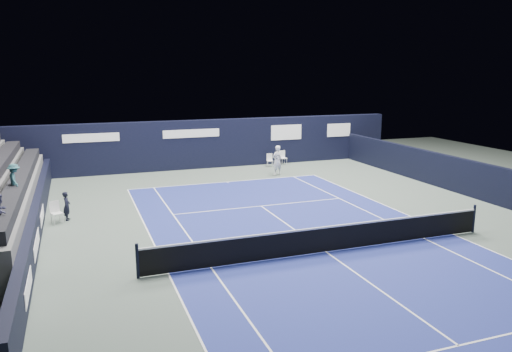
{
  "coord_description": "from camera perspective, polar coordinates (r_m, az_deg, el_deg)",
  "views": [
    {
      "loc": [
        -7.9,
        -14.52,
        6.16
      ],
      "look_at": [
        -0.01,
        7.08,
        1.3
      ],
      "focal_mm": 35.0,
      "sensor_mm": 36.0,
      "label": 1
    }
  ],
  "objects": [
    {
      "name": "ground",
      "position": [
        19.32,
        5.23,
        -6.71
      ],
      "size": [
        48.0,
        48.0,
        0.0
      ],
      "primitive_type": "plane",
      "color": "#48564E",
      "rests_on": "ground"
    },
    {
      "name": "court_surface",
      "position": [
        17.64,
        8.03,
        -8.61
      ],
      "size": [
        10.97,
        23.77,
        0.01
      ],
      "primitive_type": "cube",
      "color": "navy",
      "rests_on": "ground"
    },
    {
      "name": "enclosure_wall_right",
      "position": [
        28.06,
        21.4,
        0.3
      ],
      "size": [
        0.3,
        22.0,
        1.8
      ],
      "primitive_type": "cube",
      "color": "black",
      "rests_on": "ground"
    },
    {
      "name": "folding_chair_back_a",
      "position": [
        32.73,
        1.57,
        2.09
      ],
      "size": [
        0.45,
        0.47,
        0.85
      ],
      "rotation": [
        0.0,
        0.0,
        -0.22
      ],
      "color": "white",
      "rests_on": "ground"
    },
    {
      "name": "folding_chair_back_b",
      "position": [
        33.52,
        3.08,
        2.24
      ],
      "size": [
        0.43,
        0.41,
        0.92
      ],
      "rotation": [
        0.0,
        0.0,
        0.06
      ],
      "color": "white",
      "rests_on": "ground"
    },
    {
      "name": "line_judge_chair",
      "position": [
        22.13,
        -21.92,
        -3.69
      ],
      "size": [
        0.54,
        0.53,
        0.93
      ],
      "rotation": [
        0.0,
        0.0,
        0.41
      ],
      "color": "white",
      "rests_on": "ground"
    },
    {
      "name": "line_judge",
      "position": [
        22.37,
        -20.81,
        -3.23
      ],
      "size": [
        0.36,
        0.49,
        1.22
      ],
      "primitive_type": "imported",
      "rotation": [
        0.0,
        0.0,
        1.41
      ],
      "color": "black",
      "rests_on": "ground"
    },
    {
      "name": "court_markings",
      "position": [
        17.63,
        8.03,
        -8.6
      ],
      "size": [
        11.03,
        23.83,
        0.0
      ],
      "color": "white",
      "rests_on": "court_surface"
    },
    {
      "name": "tennis_net",
      "position": [
        17.47,
        8.08,
        -7.06
      ],
      "size": [
        12.9,
        0.1,
        1.1
      ],
      "color": "black",
      "rests_on": "ground"
    },
    {
      "name": "back_sponsor_wall",
      "position": [
        32.34,
        -5.74,
        3.68
      ],
      "size": [
        26.0,
        0.63,
        3.1
      ],
      "color": "black",
      "rests_on": "ground"
    },
    {
      "name": "side_barrier_left",
      "position": [
        21.29,
        -23.71,
        -4.24
      ],
      "size": [
        0.33,
        22.0,
        1.2
      ],
      "color": "black",
      "rests_on": "ground"
    },
    {
      "name": "tennis_player",
      "position": [
        29.98,
        2.44,
        1.81
      ],
      "size": [
        0.76,
        0.92,
        1.79
      ],
      "color": "silver",
      "rests_on": "ground"
    }
  ]
}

